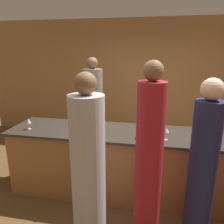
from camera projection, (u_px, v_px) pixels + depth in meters
ground_plane at (133, 193)px, 3.30m from camera, size 14.00×14.00×0.00m
back_wall at (144, 81)px, 5.16m from camera, size 8.00×0.06×2.80m
bar_counter at (133, 164)px, 3.17m from camera, size 3.61×0.80×0.98m
bartender at (93, 115)px, 4.05m from camera, size 0.35×0.35×1.98m
guest_0 at (149, 164)px, 2.25m from camera, size 0.28×0.28×2.00m
guest_1 at (88, 169)px, 2.29m from camera, size 0.36×0.36×1.89m
guest_3 at (202, 171)px, 2.26m from camera, size 0.28×0.28×1.84m
wine_glass_0 at (166, 130)px, 2.74m from camera, size 0.07×0.07×0.17m
wine_glass_1 at (29, 121)px, 3.13m from camera, size 0.07×0.07×0.16m
wine_glass_2 at (83, 130)px, 2.79m from camera, size 0.06×0.06×0.16m
wine_glass_4 at (140, 129)px, 2.82m from camera, size 0.07×0.07×0.15m
wine_glass_5 at (198, 134)px, 2.67m from camera, size 0.06×0.06×0.15m
wine_glass_6 at (80, 123)px, 3.08m from camera, size 0.08×0.08×0.15m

